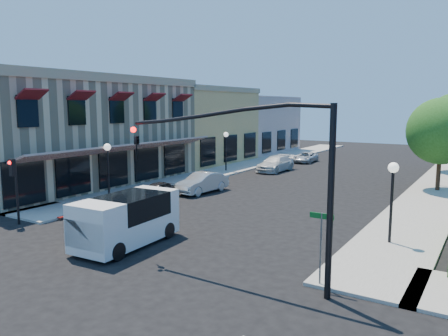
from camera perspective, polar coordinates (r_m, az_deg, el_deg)
The scene contains 20 objects.
ground at distance 17.44m, azimuth -14.83°, elevation -11.97°, with size 120.00×120.00×0.00m, color black.
sidewalk_left at distance 43.79m, azimuth 3.45°, elevation 0.47°, with size 3.50×50.00×0.12m, color gray.
sidewalk_right at distance 38.64m, azimuth 26.83°, elevation -1.44°, with size 3.50×50.00×0.12m, color gray.
curb_red_strip at distance 27.56m, azimuth -12.48°, elevation -4.43°, with size 0.25×10.00×0.06m, color maroon.
corner_brick_building at distance 35.35m, azimuth -19.17°, elevation 4.62°, with size 11.77×18.20×8.10m.
yellow_stucco_building at distance 46.26m, azimuth -4.50°, elevation 5.52°, with size 10.00×12.00×7.60m, color tan.
pink_stucco_building at distance 56.34m, azimuth 2.85°, elevation 5.70°, with size 10.00×12.00×7.00m, color tan.
street_tree_a at distance 33.26m, azimuth 26.53°, elevation 4.34°, with size 4.56×4.56×6.48m.
signal_mast_arm at distance 14.14m, azimuth 5.62°, elevation 0.66°, with size 8.01×0.39×6.00m.
secondary_signal at distance 23.94m, azimuth -25.71°, elevation -1.31°, with size 0.28×0.42×3.32m.
street_name_sign at distance 14.65m, azimuth 12.57°, elevation -8.80°, with size 0.80×0.06×2.50m.
lamppost_left_near at distance 28.25m, azimuth -14.96°, elevation 1.42°, with size 0.44×0.44×3.57m.
lamppost_left_far at distance 39.08m, azimuth 0.26°, elevation 3.50°, with size 0.44×0.44×3.57m.
lamppost_right_near at distance 19.65m, azimuth 21.16°, elevation -1.73°, with size 0.44×0.44×3.57m.
lamppost_right_far at distance 35.38m, azimuth 26.23°, elevation 2.16°, with size 0.44×0.44×3.57m.
white_van at distance 19.05m, azimuth -12.72°, elevation -6.29°, with size 2.36×4.92×2.13m.
parked_car_a at distance 28.38m, azimuth -8.75°, elevation -2.89°, with size 1.24×3.07×1.05m, color black.
parked_car_b at distance 29.87m, azimuth -2.87°, elevation -1.93°, with size 1.46×4.18×1.38m, color #AFB3B4.
parked_car_c at distance 39.75m, azimuth 6.73°, elevation 0.55°, with size 1.93×4.75×1.38m, color silver.
parked_car_d at distance 46.59m, azimuth 10.62°, elevation 1.39°, with size 1.77×3.84×1.07m, color #BBBDC1.
Camera 1 is at (12.13, -11.04, 5.93)m, focal length 35.00 mm.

